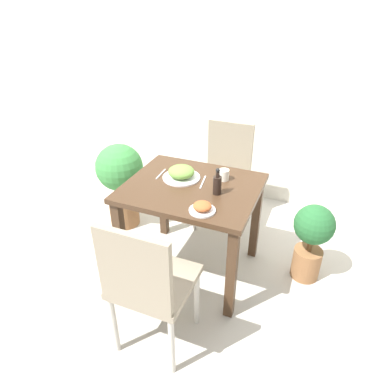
{
  "coord_description": "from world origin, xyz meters",
  "views": [
    {
      "loc": [
        0.77,
        -1.87,
        1.83
      ],
      "look_at": [
        0.0,
        0.0,
        0.67
      ],
      "focal_mm": 32.0,
      "sensor_mm": 36.0,
      "label": 1
    }
  ],
  "objects_px": {
    "food_plate": "(181,173)",
    "sauce_bottle": "(217,184)",
    "chair_near": "(147,282)",
    "potted_plant_left": "(120,177)",
    "potted_plant_right": "(312,237)",
    "drink_cup": "(224,175)",
    "side_plate": "(202,208)",
    "chair_far": "(225,169)"
  },
  "relations": [
    {
      "from": "chair_near",
      "to": "drink_cup",
      "type": "distance_m",
      "value": 0.93
    },
    {
      "from": "chair_near",
      "to": "potted_plant_right",
      "type": "xyz_separation_m",
      "value": [
        0.77,
        0.96,
        -0.16
      ]
    },
    {
      "from": "side_plate",
      "to": "potted_plant_left",
      "type": "bearing_deg",
      "value": 148.86
    },
    {
      "from": "potted_plant_right",
      "to": "potted_plant_left",
      "type": "bearing_deg",
      "value": 176.99
    },
    {
      "from": "drink_cup",
      "to": "chair_near",
      "type": "bearing_deg",
      "value": -98.13
    },
    {
      "from": "potted_plant_left",
      "to": "drink_cup",
      "type": "bearing_deg",
      "value": -9.19
    },
    {
      "from": "chair_near",
      "to": "sauce_bottle",
      "type": "distance_m",
      "value": 0.76
    },
    {
      "from": "food_plate",
      "to": "sauce_bottle",
      "type": "height_order",
      "value": "sauce_bottle"
    },
    {
      "from": "sauce_bottle",
      "to": "chair_near",
      "type": "bearing_deg",
      "value": -101.82
    },
    {
      "from": "chair_far",
      "to": "sauce_bottle",
      "type": "distance_m",
      "value": 0.83
    },
    {
      "from": "chair_far",
      "to": "potted_plant_left",
      "type": "relative_size",
      "value": 1.19
    },
    {
      "from": "drink_cup",
      "to": "potted_plant_right",
      "type": "height_order",
      "value": "drink_cup"
    },
    {
      "from": "chair_near",
      "to": "food_plate",
      "type": "relative_size",
      "value": 3.46
    },
    {
      "from": "drink_cup",
      "to": "food_plate",
      "type": "bearing_deg",
      "value": -162.08
    },
    {
      "from": "potted_plant_left",
      "to": "potted_plant_right",
      "type": "relative_size",
      "value": 1.27
    },
    {
      "from": "chair_far",
      "to": "potted_plant_left",
      "type": "distance_m",
      "value": 0.91
    },
    {
      "from": "side_plate",
      "to": "sauce_bottle",
      "type": "relative_size",
      "value": 0.87
    },
    {
      "from": "drink_cup",
      "to": "sauce_bottle",
      "type": "bearing_deg",
      "value": -85.09
    },
    {
      "from": "potted_plant_right",
      "to": "sauce_bottle",
      "type": "bearing_deg",
      "value": -156.45
    },
    {
      "from": "chair_far",
      "to": "potted_plant_left",
      "type": "height_order",
      "value": "chair_far"
    },
    {
      "from": "chair_near",
      "to": "sauce_bottle",
      "type": "height_order",
      "value": "chair_near"
    },
    {
      "from": "chair_near",
      "to": "drink_cup",
      "type": "height_order",
      "value": "chair_near"
    },
    {
      "from": "chair_near",
      "to": "sauce_bottle",
      "type": "relative_size",
      "value": 4.99
    },
    {
      "from": "sauce_bottle",
      "to": "potted_plant_right",
      "type": "xyz_separation_m",
      "value": [
        0.63,
        0.27,
        -0.43
      ]
    },
    {
      "from": "drink_cup",
      "to": "sauce_bottle",
      "type": "relative_size",
      "value": 0.42
    },
    {
      "from": "side_plate",
      "to": "potted_plant_right",
      "type": "xyz_separation_m",
      "value": [
        0.64,
        0.51,
        -0.39
      ]
    },
    {
      "from": "sauce_bottle",
      "to": "potted_plant_left",
      "type": "bearing_deg",
      "value": 160.1
    },
    {
      "from": "side_plate",
      "to": "sauce_bottle",
      "type": "distance_m",
      "value": 0.24
    },
    {
      "from": "food_plate",
      "to": "side_plate",
      "type": "bearing_deg",
      "value": -50.0
    },
    {
      "from": "side_plate",
      "to": "potted_plant_right",
      "type": "distance_m",
      "value": 0.9
    },
    {
      "from": "chair_far",
      "to": "side_plate",
      "type": "relative_size",
      "value": 5.71
    },
    {
      "from": "potted_plant_left",
      "to": "chair_near",
      "type": "bearing_deg",
      "value": -51.16
    },
    {
      "from": "chair_far",
      "to": "side_plate",
      "type": "bearing_deg",
      "value": -80.81
    },
    {
      "from": "chair_far",
      "to": "sauce_bottle",
      "type": "height_order",
      "value": "chair_far"
    },
    {
      "from": "side_plate",
      "to": "sauce_bottle",
      "type": "bearing_deg",
      "value": 86.81
    },
    {
      "from": "chair_near",
      "to": "side_plate",
      "type": "xyz_separation_m",
      "value": [
        0.13,
        0.46,
        0.23
      ]
    },
    {
      "from": "chair_near",
      "to": "potted_plant_right",
      "type": "bearing_deg",
      "value": -128.65
    },
    {
      "from": "food_plate",
      "to": "sauce_bottle",
      "type": "bearing_deg",
      "value": -20.09
    },
    {
      "from": "chair_far",
      "to": "food_plate",
      "type": "height_order",
      "value": "chair_far"
    },
    {
      "from": "potted_plant_left",
      "to": "food_plate",
      "type": "bearing_deg",
      "value": -19.81
    },
    {
      "from": "chair_near",
      "to": "chair_far",
      "type": "bearing_deg",
      "value": -88.85
    },
    {
      "from": "potted_plant_left",
      "to": "sauce_bottle",
      "type": "bearing_deg",
      "value": -19.9
    }
  ]
}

